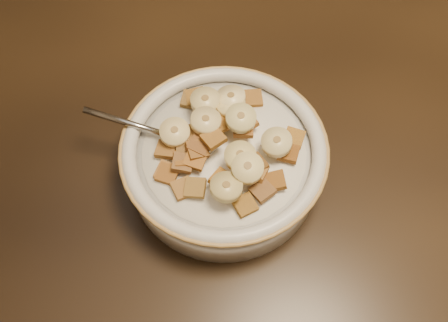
{
  "coord_description": "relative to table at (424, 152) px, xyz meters",
  "views": [
    {
      "loc": [
        -0.23,
        -0.32,
        1.24
      ],
      "look_at": [
        -0.24,
        -0.05,
        0.78
      ],
      "focal_mm": 40.0,
      "sensor_mm": 36.0,
      "label": 1
    }
  ],
  "objects": [
    {
      "name": "cereal_square_5",
      "position": [
        -0.28,
        -0.09,
        0.08
      ],
      "size": [
        0.03,
        0.03,
        0.01
      ],
      "primitive_type": "cube",
      "rotation": [
        0.1,
        -0.1,
        2.05
      ],
      "color": "olive",
      "rests_on": "milk"
    },
    {
      "name": "cereal_square_20",
      "position": [
        -0.2,
        -0.1,
        0.08
      ],
      "size": [
        0.03,
        0.03,
        0.01
      ],
      "primitive_type": "cube",
      "rotation": [
        -0.14,
        -0.07,
        0.67
      ],
      "color": "brown",
      "rests_on": "milk"
    },
    {
      "name": "cereal_square_13",
      "position": [
        -0.27,
        -0.04,
        0.08
      ],
      "size": [
        0.02,
        0.02,
        0.01
      ],
      "primitive_type": "cube",
      "rotation": [
        0.11,
        -0.16,
        0.15
      ],
      "color": "brown",
      "rests_on": "milk"
    },
    {
      "name": "cereal_square_8",
      "position": [
        -0.17,
        -0.05,
        0.08
      ],
      "size": [
        0.02,
        0.02,
        0.01
      ],
      "primitive_type": "cube",
      "rotation": [
        0.03,
        0.02,
        2.88
      ],
      "color": "brown",
      "rests_on": "milk"
    },
    {
      "name": "cereal_square_25",
      "position": [
        -0.3,
        -0.05,
        0.08
      ],
      "size": [
        0.02,
        0.02,
        0.01
      ],
      "primitive_type": "cube",
      "rotation": [
        0.07,
        0.11,
        2.97
      ],
      "color": "brown",
      "rests_on": "milk"
    },
    {
      "name": "cereal_square_30",
      "position": [
        -0.28,
        -0.07,
        0.08
      ],
      "size": [
        0.02,
        0.02,
        0.01
      ],
      "primitive_type": "cube",
      "rotation": [
        -0.19,
        0.15,
        0.18
      ],
      "color": "brown",
      "rests_on": "milk"
    },
    {
      "name": "cereal_square_2",
      "position": [
        -0.28,
        -0.05,
        0.08
      ],
      "size": [
        0.02,
        0.02,
        0.01
      ],
      "primitive_type": "cube",
      "rotation": [
        0.12,
        -0.0,
        0.08
      ],
      "color": "brown",
      "rests_on": "milk"
    },
    {
      "name": "banana_slice_4",
      "position": [
        -0.22,
        -0.03,
        0.1
      ],
      "size": [
        0.04,
        0.04,
        0.01
      ],
      "primitive_type": "cylinder",
      "rotation": [
        0.11,
        -0.06,
        0.87
      ],
      "color": "beige",
      "rests_on": "milk"
    },
    {
      "name": "banana_slice_8",
      "position": [
        -0.26,
        -0.0,
        0.1
      ],
      "size": [
        0.04,
        0.04,
        0.01
      ],
      "primitive_type": "cylinder",
      "rotation": [
        -0.04,
        -0.01,
        0.22
      ],
      "color": "#D9C171",
      "rests_on": "milk"
    },
    {
      "name": "cereal_square_4",
      "position": [
        -0.25,
        0.01,
        0.08
      ],
      "size": [
        0.03,
        0.03,
        0.01
      ],
      "primitive_type": "cube",
      "rotation": [
        0.14,
        0.08,
        2.09
      ],
      "color": "brown",
      "rests_on": "milk"
    },
    {
      "name": "cereal_square_21",
      "position": [
        -0.29,
        -0.08,
        0.08
      ],
      "size": [
        0.03,
        0.03,
        0.01
      ],
      "primitive_type": "cube",
      "rotation": [
        0.05,
        -0.1,
        1.26
      ],
      "color": "brown",
      "rests_on": "milk"
    },
    {
      "name": "cereal_square_10",
      "position": [
        -0.25,
        -0.01,
        0.08
      ],
      "size": [
        0.03,
        0.03,
        0.01
      ],
      "primitive_type": "cube",
      "rotation": [
        -0.04,
        -0.04,
        2.05
      ],
      "color": "olive",
      "rests_on": "milk"
    },
    {
      "name": "cereal_square_12",
      "position": [
        -0.25,
        -0.05,
        0.1
      ],
      "size": [
        0.03,
        0.03,
        0.01
      ],
      "primitive_type": "cube",
      "rotation": [
        -0.06,
        -0.06,
        0.65
      ],
      "color": "brown",
      "rests_on": "milk"
    },
    {
      "name": "cereal_square_7",
      "position": [
        -0.3,
        -0.08,
        0.07
      ],
      "size": [
        0.03,
        0.03,
        0.01
      ],
      "primitive_type": "cube",
      "rotation": [
        -0.11,
        -0.08,
        2.79
      ],
      "color": "#965F27",
      "rests_on": "milk"
    },
    {
      "name": "cereal_square_29",
      "position": [
        -0.28,
        -0.07,
        0.08
      ],
      "size": [
        0.02,
        0.02,
        0.01
      ],
      "primitive_type": "cube",
      "rotation": [
        0.17,
        0.03,
        1.49
      ],
      "color": "brown",
      "rests_on": "milk"
    },
    {
      "name": "cereal_square_24",
      "position": [
        -0.21,
        0.02,
        0.07
      ],
      "size": [
        0.02,
        0.02,
        0.01
      ],
      "primitive_type": "cube",
      "rotation": [
        0.1,
        0.04,
        0.13
      ],
      "color": "brown",
      "rests_on": "milk"
    },
    {
      "name": "banana_slice_6",
      "position": [
        -0.29,
        -0.04,
        0.09
      ],
      "size": [
        0.04,
        0.04,
        0.01
      ],
      "primitive_type": "cylinder",
      "rotation": [
        -0.04,
        -0.11,
        2.25
      ],
      "color": "#F7D781",
      "rests_on": "milk"
    },
    {
      "name": "cereal_square_11",
      "position": [
        -0.27,
        -0.1,
        0.08
      ],
      "size": [
        0.02,
        0.02,
        0.01
      ],
      "primitive_type": "cube",
      "rotation": [
        -0.12,
        0.16,
        3.03
      ],
      "color": "olive",
      "rests_on": "milk"
    },
    {
      "name": "cereal_square_22",
      "position": [
        -0.27,
        -0.07,
        0.08
      ],
      "size": [
        0.03,
        0.03,
        0.01
      ],
      "primitive_type": "cube",
      "rotation": [
        0.11,
        -0.09,
        1.28
      ],
      "color": "#9C5D1C",
      "rests_on": "milk"
    },
    {
      "name": "cereal_square_23",
      "position": [
        -0.29,
        -0.04,
        0.08
      ],
      "size": [
        0.03,
        0.02,
        0.01
      ],
      "primitive_type": "cube",
      "rotation": [
        0.17,
        -0.06,
        1.86
      ],
      "color": "#945920",
      "rests_on": "milk"
    },
    {
      "name": "milk",
      "position": [
        -0.24,
        -0.05,
        0.07
      ],
      "size": [
        0.17,
        0.17,
        0.0
      ],
      "primitive_type": "cylinder",
      "color": "white",
      "rests_on": "cereal_bowl"
    },
    {
      "name": "cereal_bowl",
      "position": [
        -0.24,
        -0.05,
        0.04
      ],
      "size": [
        0.21,
        0.21,
        0.05
      ],
      "primitive_type": "cylinder",
      "color": "beige",
      "rests_on": "table"
    },
    {
      "name": "table",
      "position": [
        0.0,
        0.0,
        0.0
      ],
      "size": [
        1.42,
        0.93,
        0.04
      ],
      "primitive_type": "cube",
      "rotation": [
        0.0,
        0.0,
        0.02
      ],
      "color": "black",
      "rests_on": "floor"
    },
    {
      "name": "spoon",
      "position": [
        -0.27,
        -0.04,
        0.07
      ],
      "size": [
        0.06,
        0.05,
        0.01
      ],
      "primitive_type": "ellipsoid",
      "rotation": [
        0.0,
        0.0,
        4.49
      ],
      "color": "gray",
      "rests_on": "cereal_bowl"
    },
    {
      "name": "cereal_square_1",
      "position": [
        -0.27,
        0.02,
        0.08
      ],
      "size": [
        0.02,
        0.02,
        0.01
      ],
      "primitive_type": "cube",
      "rotation": [
        -0.16,
        -0.06,
        1.78
      ],
      "color": "brown",
      "rests_on": "milk"
    },
    {
      "name": "cereal_square_14",
      "position": [
        -0.17,
        -0.03,
        0.08
      ],
      "size": [
        0.03,
        0.03,
        0.01
      ],
      "primitive_type": "cube",
      "rotation": [
        -0.07,
        -0.01,
        2.82
      ],
      "color": "#9C691C",
      "rests_on": "milk"
    },
    {
      "name": "floor",
      "position": [
        0.0,
        0.0,
        -0.78
      ],
      "size": [
        4.0,
        4.5,
        0.1
      ],
      "primitive_type": "cube",
      "color": "#422816",
      "rests_on": "ground"
    },
    {
      "name": "banana_slice_5",
      "position": [
        -0.23,
        -0.1,
        0.09
      ],
      "size": [
        0.04,
        0.04,
        0.01
      ],
      "primitive_type": "cylinder",
      "rotation": [
        -0.05,
        0.12,
        0.81
      ],
      "color": "tan",
      "rests_on": "milk"
    },
    {
      "name": "cereal_square_6",
      "position": [
        -0.21,
        -0.07,
        0.08
      ],
      "size": [
        0.03,
        0.03,
        0.01
      ],
      "primitive_type": "cube",
      "rotation": [
        -0.16,
        0.05,
        2.16
      ],
      "color": "brown",
      "rests_on": "milk"
    },
    {
      "name": "cereal_square_26",
      "position": [
        -0.19,
        -0.09,
        0.08
      ],
      "size": [
        0.02,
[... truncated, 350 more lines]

